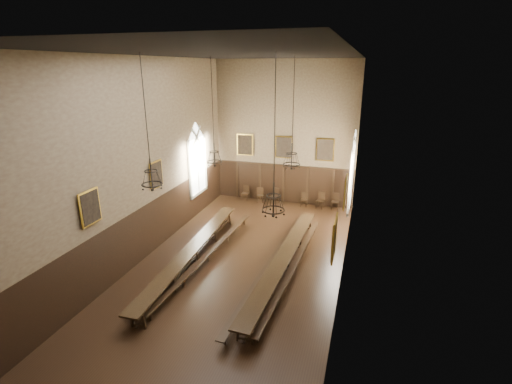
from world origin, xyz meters
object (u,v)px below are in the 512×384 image
at_px(chair_6, 320,203).
at_px(chandelier_front_left, 151,175).
at_px(bench_right_outer, 293,268).
at_px(chair_5, 304,202).
at_px(chandelier_back_right, 292,157).
at_px(table_left, 193,255).
at_px(chair_2, 260,198).
at_px(chandelier_front_right, 274,200).
at_px(chair_3, 275,199).
at_px(chair_1, 246,195).
at_px(bench_left_inner, 208,256).
at_px(bench_left_outer, 187,255).
at_px(table_right, 283,264).
at_px(chair_7, 335,204).
at_px(bench_right_inner, 271,265).
at_px(chandelier_back_left, 214,154).

bearing_deg(chair_6, chandelier_front_left, -101.89).
bearing_deg(bench_right_outer, chair_5, 96.89).
distance_m(chair_6, chandelier_back_right, 7.37).
xyz_separation_m(table_left, chair_2, (0.65, 8.68, -0.11)).
height_order(table_left, chandelier_front_right, chandelier_front_right).
relative_size(bench_right_outer, chair_3, 9.64).
relative_size(chair_1, chandelier_back_right, 0.20).
bearing_deg(bench_left_inner, bench_left_outer, -171.46).
relative_size(table_right, chair_2, 10.81).
height_order(chair_6, chair_7, chair_6).
relative_size(table_right, chandelier_front_left, 2.21).
height_order(chair_1, chandelier_front_right, chandelier_front_right).
bearing_deg(chair_3, bench_right_outer, -52.61).
bearing_deg(chair_3, chair_7, 19.70).
xyz_separation_m(table_left, chair_6, (4.63, 8.71, -0.09)).
bearing_deg(bench_right_inner, chair_6, 82.90).
xyz_separation_m(chair_6, chair_7, (0.92, 0.11, -0.01)).
relative_size(chair_7, chandelier_back_left, 0.20).
bearing_deg(chandelier_back_left, chandelier_back_right, -3.93).
bearing_deg(chair_7, chair_6, -173.56).
bearing_deg(chair_2, bench_right_outer, -78.34).
xyz_separation_m(table_right, bench_left_outer, (-4.50, -0.25, -0.14)).
height_order(bench_left_inner, chair_2, chair_2).
xyz_separation_m(chair_1, chair_3, (2.06, -0.09, 0.01)).
relative_size(chair_2, chandelier_front_right, 0.18).
relative_size(table_left, chair_5, 11.42).
xyz_separation_m(bench_right_outer, chandelier_back_left, (-4.65, 2.59, 4.15)).
bearing_deg(chair_7, table_right, -99.83).
xyz_separation_m(chair_7, chandelier_back_right, (-1.67, -6.04, 4.32)).
relative_size(bench_left_outer, chair_5, 10.28).
height_order(chair_5, chandelier_back_left, chandelier_back_left).
bearing_deg(chandelier_back_right, table_right, -83.89).
xyz_separation_m(chair_2, chair_7, (4.90, 0.13, 0.01)).
bearing_deg(chair_5, bench_left_outer, -121.18).
bearing_deg(chair_2, bench_left_outer, -110.70).
distance_m(table_right, chandelier_front_right, 4.39).
height_order(chair_5, chair_7, chair_7).
relative_size(bench_right_inner, bench_right_outer, 1.07).
distance_m(chair_7, chandelier_back_right, 7.61).
xyz_separation_m(chandelier_back_left, chandelier_front_right, (4.29, -4.87, -0.26)).
bearing_deg(bench_left_outer, chair_5, 65.21).
bearing_deg(bench_left_inner, chandelier_back_left, 104.24).
distance_m(table_right, chair_5, 8.31).
relative_size(bench_left_inner, chair_6, 9.37).
bearing_deg(table_right, chandelier_back_right, 96.11).
height_order(bench_left_outer, chair_2, chair_2).
height_order(chair_2, chandelier_front_right, chandelier_front_right).
xyz_separation_m(table_left, table_right, (4.13, 0.43, 0.00)).
bearing_deg(chandelier_back_right, chandelier_front_left, -129.13).
height_order(bench_left_inner, bench_right_outer, bench_right_outer).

